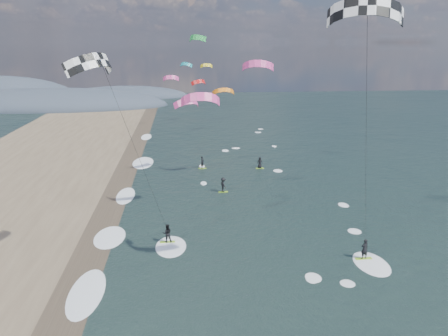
{
  "coord_description": "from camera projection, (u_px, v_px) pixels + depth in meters",
  "views": [
    {
      "loc": [
        -4.26,
        -21.38,
        16.67
      ],
      "look_at": [
        -1.0,
        12.0,
        7.0
      ],
      "focal_mm": 35.0,
      "sensor_mm": 36.0,
      "label": 1
    }
  ],
  "objects": [
    {
      "name": "wet_sand_strip",
      "position": [
        86.0,
        265.0,
        33.91
      ],
      "size": [
        3.0,
        240.0,
        0.0
      ],
      "primitive_type": "cube",
      "color": "#382D23",
      "rests_on": "ground"
    },
    {
      "name": "kitesurfer_near_a",
      "position": [
        368.0,
        73.0,
        25.74
      ],
      "size": [
        7.84,
        8.85,
        19.46
      ],
      "color": "#89C422",
      "rests_on": "ground"
    },
    {
      "name": "coastal_hills",
      "position": [
        39.0,
        103.0,
        124.42
      ],
      "size": [
        80.0,
        41.0,
        15.0
      ],
      "color": "#3D4756",
      "rests_on": "ground"
    },
    {
      "name": "shoreline_surf",
      "position": [
        111.0,
        238.0,
        38.56
      ],
      "size": [
        2.4,
        79.4,
        0.11
      ],
      "color": "white",
      "rests_on": "ground"
    },
    {
      "name": "far_kitesurfers",
      "position": [
        229.0,
        174.0,
        54.57
      ],
      "size": [
        8.96,
        11.09,
        1.76
      ],
      "color": "#89C422",
      "rests_on": "ground"
    },
    {
      "name": "kitesurfer_near_b",
      "position": [
        127.0,
        130.0,
        30.5
      ],
      "size": [
        6.75,
        9.26,
        16.5
      ],
      "color": "#89C422",
      "rests_on": "ground"
    },
    {
      "name": "bg_kite_field",
      "position": [
        204.0,
        76.0,
        73.68
      ],
      "size": [
        14.11,
        71.49,
        10.68
      ],
      "color": "teal",
      "rests_on": "ground"
    }
  ]
}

